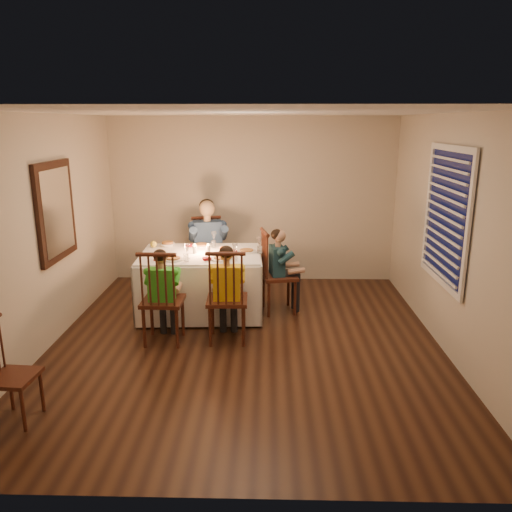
{
  "coord_description": "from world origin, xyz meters",
  "views": [
    {
      "loc": [
        0.26,
        -5.37,
        2.5
      ],
      "look_at": [
        0.12,
        0.15,
        1.02
      ],
      "focal_mm": 35.0,
      "sensor_mm": 36.0,
      "label": 1
    }
  ],
  "objects_px": {
    "chair_extra": "(19,420)",
    "serving_bowl": "(168,245)",
    "adult": "(209,292)",
    "child_yellow": "(228,340)",
    "chair_adult": "(209,292)",
    "chair_end": "(279,311)",
    "child_teal": "(279,311)",
    "chair_near_right": "(228,340)",
    "chair_near_left": "(165,341)",
    "child_green": "(165,341)",
    "dining_table": "(201,271)"
  },
  "relations": [
    {
      "from": "dining_table",
      "to": "chair_adult",
      "type": "bearing_deg",
      "value": 87.3
    },
    {
      "from": "chair_end",
      "to": "child_yellow",
      "type": "xyz_separation_m",
      "value": [
        -0.62,
        -0.95,
        0.0
      ]
    },
    {
      "from": "chair_adult",
      "to": "child_yellow",
      "type": "distance_m",
      "value": 1.77
    },
    {
      "from": "chair_extra",
      "to": "child_yellow",
      "type": "distance_m",
      "value": 2.39
    },
    {
      "from": "child_green",
      "to": "child_teal",
      "type": "height_order",
      "value": "child_teal"
    },
    {
      "from": "chair_near_left",
      "to": "child_green",
      "type": "relative_size",
      "value": 1.01
    },
    {
      "from": "child_green",
      "to": "serving_bowl",
      "type": "relative_size",
      "value": 5.74
    },
    {
      "from": "chair_adult",
      "to": "child_teal",
      "type": "distance_m",
      "value": 1.29
    },
    {
      "from": "dining_table",
      "to": "child_teal",
      "type": "distance_m",
      "value": 1.2
    },
    {
      "from": "chair_end",
      "to": "chair_extra",
      "type": "distance_m",
      "value": 3.51
    },
    {
      "from": "chair_near_left",
      "to": "chair_end",
      "type": "distance_m",
      "value": 1.7
    },
    {
      "from": "chair_near_right",
      "to": "child_green",
      "type": "xyz_separation_m",
      "value": [
        -0.74,
        -0.06,
        0.0
      ]
    },
    {
      "from": "chair_extra",
      "to": "child_teal",
      "type": "xyz_separation_m",
      "value": [
        2.31,
        2.64,
        0.0
      ]
    },
    {
      "from": "adult",
      "to": "child_green",
      "type": "bearing_deg",
      "value": -112.85
    },
    {
      "from": "chair_near_right",
      "to": "child_yellow",
      "type": "distance_m",
      "value": 0.0
    },
    {
      "from": "child_yellow",
      "to": "adult",
      "type": "bearing_deg",
      "value": -78.0
    },
    {
      "from": "chair_near_left",
      "to": "chair_near_right",
      "type": "relative_size",
      "value": 1.0
    },
    {
      "from": "chair_end",
      "to": "child_yellow",
      "type": "height_order",
      "value": "child_yellow"
    },
    {
      "from": "chair_extra",
      "to": "adult",
      "type": "xyz_separation_m",
      "value": [
        1.26,
        3.41,
        0.0
      ]
    },
    {
      "from": "chair_near_right",
      "to": "chair_end",
      "type": "height_order",
      "value": "same"
    },
    {
      "from": "child_yellow",
      "to": "serving_bowl",
      "type": "xyz_separation_m",
      "value": [
        -0.92,
        1.22,
        0.86
      ]
    },
    {
      "from": "chair_near_left",
      "to": "chair_near_right",
      "type": "height_order",
      "value": "same"
    },
    {
      "from": "chair_adult",
      "to": "dining_table",
      "type": "bearing_deg",
      "value": -102.49
    },
    {
      "from": "adult",
      "to": "child_teal",
      "type": "xyz_separation_m",
      "value": [
        1.04,
        -0.76,
        0.0
      ]
    },
    {
      "from": "chair_extra",
      "to": "serving_bowl",
      "type": "relative_size",
      "value": 4.69
    },
    {
      "from": "child_green",
      "to": "serving_bowl",
      "type": "height_order",
      "value": "serving_bowl"
    },
    {
      "from": "chair_extra",
      "to": "adult",
      "type": "height_order",
      "value": "adult"
    },
    {
      "from": "chair_adult",
      "to": "child_yellow",
      "type": "xyz_separation_m",
      "value": [
        0.42,
        -1.72,
        0.0
      ]
    },
    {
      "from": "dining_table",
      "to": "chair_adult",
      "type": "relative_size",
      "value": 1.45
    },
    {
      "from": "chair_end",
      "to": "child_teal",
      "type": "relative_size",
      "value": 0.99
    },
    {
      "from": "chair_near_right",
      "to": "chair_extra",
      "type": "relative_size",
      "value": 1.23
    },
    {
      "from": "adult",
      "to": "child_yellow",
      "type": "distance_m",
      "value": 1.77
    },
    {
      "from": "dining_table",
      "to": "serving_bowl",
      "type": "xyz_separation_m",
      "value": [
        -0.5,
        0.35,
        0.26
      ]
    },
    {
      "from": "dining_table",
      "to": "adult",
      "type": "xyz_separation_m",
      "value": [
        -0.0,
        0.85,
        -0.59
      ]
    },
    {
      "from": "child_teal",
      "to": "serving_bowl",
      "type": "relative_size",
      "value": 5.82
    },
    {
      "from": "chair_adult",
      "to": "chair_near_left",
      "type": "relative_size",
      "value": 1.0
    },
    {
      "from": "child_teal",
      "to": "chair_near_right",
      "type": "bearing_deg",
      "value": 135.45
    },
    {
      "from": "dining_table",
      "to": "chair_adult",
      "type": "xyz_separation_m",
      "value": [
        -0.0,
        0.85,
        -0.59
      ]
    },
    {
      "from": "adult",
      "to": "chair_near_left",
      "type": "bearing_deg",
      "value": -112.85
    },
    {
      "from": "chair_extra",
      "to": "child_yellow",
      "type": "relative_size",
      "value": 0.79
    },
    {
      "from": "serving_bowl",
      "to": "chair_extra",
      "type": "bearing_deg",
      "value": -104.63
    },
    {
      "from": "dining_table",
      "to": "child_teal",
      "type": "relative_size",
      "value": 1.44
    },
    {
      "from": "chair_end",
      "to": "chair_extra",
      "type": "height_order",
      "value": "chair_end"
    },
    {
      "from": "chair_near_left",
      "to": "serving_bowl",
      "type": "bearing_deg",
      "value": -80.94
    },
    {
      "from": "serving_bowl",
      "to": "child_yellow",
      "type": "bearing_deg",
      "value": -52.99
    },
    {
      "from": "chair_extra",
      "to": "child_green",
      "type": "xyz_separation_m",
      "value": [
        0.94,
        1.64,
        0.0
      ]
    },
    {
      "from": "child_green",
      "to": "child_yellow",
      "type": "bearing_deg",
      "value": -174.74
    },
    {
      "from": "child_teal",
      "to": "chair_end",
      "type": "bearing_deg",
      "value": -0.0
    },
    {
      "from": "chair_end",
      "to": "chair_near_left",
      "type": "bearing_deg",
      "value": 115.1
    },
    {
      "from": "dining_table",
      "to": "chair_extra",
      "type": "height_order",
      "value": "dining_table"
    }
  ]
}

